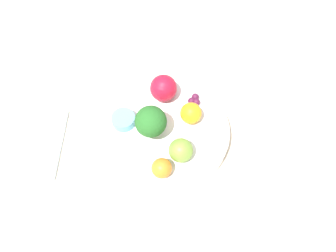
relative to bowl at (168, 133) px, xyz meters
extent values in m
plane|color=gray|center=(0.00, 0.00, -0.04)|extent=(6.00, 6.00, 0.00)
cube|color=beige|center=(0.00, 0.00, -0.03)|extent=(1.20, 1.20, 0.02)
cylinder|color=white|center=(0.00, 0.00, 0.00)|extent=(0.24, 0.24, 0.04)
cylinder|color=#99C17A|center=(0.03, 0.00, 0.03)|extent=(0.02, 0.02, 0.02)
sphere|color=#236023|center=(0.03, 0.00, 0.06)|extent=(0.06, 0.06, 0.06)
sphere|color=#B7142D|center=(-0.01, -0.07, 0.04)|extent=(0.05, 0.05, 0.05)
sphere|color=olive|center=(-0.01, 0.06, 0.04)|extent=(0.04, 0.04, 0.04)
sphere|color=orange|center=(0.03, 0.08, 0.04)|extent=(0.04, 0.04, 0.04)
sphere|color=orange|center=(-0.05, -0.01, 0.04)|extent=(0.04, 0.04, 0.04)
sphere|color=#511938|center=(-0.06, -0.04, 0.03)|extent=(0.01, 0.01, 0.01)
sphere|color=#511938|center=(-0.07, -0.04, 0.03)|extent=(0.01, 0.01, 0.01)
sphere|color=#511938|center=(-0.07, -0.05, 0.03)|extent=(0.01, 0.01, 0.01)
cylinder|color=#66B2DB|center=(0.08, -0.04, 0.03)|extent=(0.04, 0.04, 0.02)
cube|color=silver|center=(0.27, -0.06, -0.02)|extent=(0.17, 0.18, 0.01)
camera|label=1|loc=(0.08, 0.29, 0.57)|focal=35.00mm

